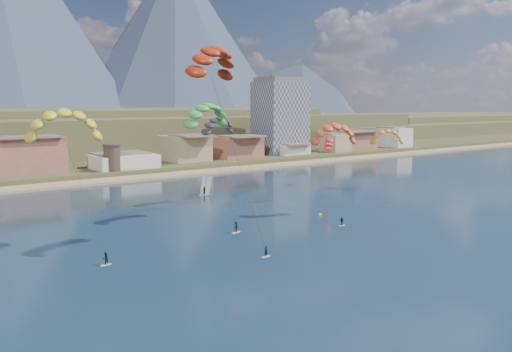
# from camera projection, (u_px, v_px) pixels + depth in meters

# --- Properties ---
(ground) EXTENTS (2400.00, 2400.00, 0.00)m
(ground) POSITION_uv_depth(u_px,v_px,m) (398.00, 275.00, 69.89)
(ground) COLOR black
(ground) RESTS_ON ground
(beach) EXTENTS (2200.00, 12.00, 0.90)m
(beach) POSITION_uv_depth(u_px,v_px,m) (107.00, 181.00, 153.81)
(beach) COLOR tan
(beach) RESTS_ON ground
(foothills) EXTENTS (940.00, 210.00, 18.00)m
(foothills) POSITION_uv_depth(u_px,v_px,m) (57.00, 131.00, 266.07)
(foothills) COLOR brown
(foothills) RESTS_ON ground
(apartment_tower) EXTENTS (20.00, 16.00, 32.00)m
(apartment_tower) POSITION_uv_depth(u_px,v_px,m) (280.00, 116.00, 219.34)
(apartment_tower) COLOR gray
(apartment_tower) RESTS_ON ground
(watchtower) EXTENTS (5.82, 5.82, 8.60)m
(watchtower) POSITION_uv_depth(u_px,v_px,m) (112.00, 157.00, 162.27)
(watchtower) COLOR #47382D
(watchtower) RESTS_ON ground
(kitesurfer_red) EXTENTS (12.53, 15.25, 33.07)m
(kitesurfer_red) POSITION_uv_depth(u_px,v_px,m) (211.00, 58.00, 80.24)
(kitesurfer_red) COLOR silver
(kitesurfer_red) RESTS_ON ground
(kitesurfer_yellow) EXTENTS (12.66, 15.80, 24.32)m
(kitesurfer_yellow) POSITION_uv_depth(u_px,v_px,m) (64.00, 120.00, 80.27)
(kitesurfer_yellow) COLOR silver
(kitesurfer_yellow) RESTS_ON ground
(kitesurfer_orange) EXTENTS (11.83, 12.29, 20.75)m
(kitesurfer_orange) POSITION_uv_depth(u_px,v_px,m) (334.00, 130.00, 105.47)
(kitesurfer_orange) COLOR silver
(kitesurfer_orange) RESTS_ON ground
(kitesurfer_green) EXTENTS (11.95, 16.75, 25.04)m
(kitesurfer_green) POSITION_uv_depth(u_px,v_px,m) (207.00, 113.00, 101.12)
(kitesurfer_green) COLOR silver
(kitesurfer_green) RESTS_ON ground
(distant_kite_dark) EXTENTS (9.69, 6.63, 21.54)m
(distant_kite_dark) POSITION_uv_depth(u_px,v_px,m) (218.00, 123.00, 117.58)
(distant_kite_dark) COLOR #262626
(distant_kite_dark) RESTS_ON ground
(distant_kite_orange) EXTENTS (9.56, 8.64, 17.99)m
(distant_kite_orange) POSITION_uv_depth(u_px,v_px,m) (387.00, 134.00, 140.23)
(distant_kite_orange) COLOR #262626
(distant_kite_orange) RESTS_ON ground
(distant_kite_red) EXTENTS (7.68, 7.87, 15.35)m
(distant_kite_red) POSITION_uv_depth(u_px,v_px,m) (328.00, 142.00, 145.81)
(distant_kite_red) COLOR #262626
(distant_kite_red) RESTS_ON ground
(windsurfer) EXTENTS (2.71, 2.99, 4.65)m
(windsurfer) POSITION_uv_depth(u_px,v_px,m) (205.00, 189.00, 131.69)
(windsurfer) COLOR silver
(windsurfer) RESTS_ON ground
(buoy) EXTENTS (0.64, 0.64, 0.64)m
(buoy) POSITION_uv_depth(u_px,v_px,m) (320.00, 215.00, 107.52)
(buoy) COLOR yellow
(buoy) RESTS_ON ground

